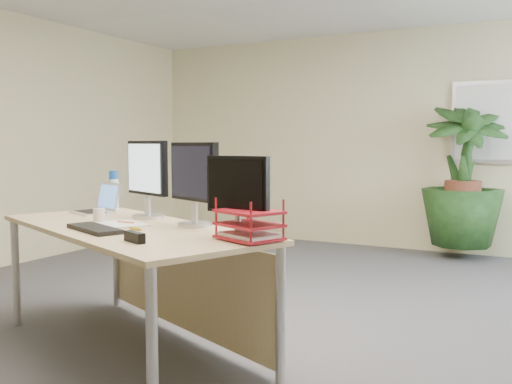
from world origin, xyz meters
The scene contains 17 objects.
floor centered at (0.00, 0.00, 0.00)m, with size 8.00×8.00×0.00m, color #47474C.
back_wall centered at (0.00, 4.00, 1.35)m, with size 7.00×0.04×2.70m, color beige.
whiteboard centered at (1.20, 3.97, 1.55)m, with size 1.30×0.04×0.95m.
desk centered at (-0.62, -0.26, 0.63)m, with size 2.25×1.61×0.80m.
floor_plant centered at (0.74, 3.68, 0.75)m, with size 0.84×0.84×1.50m, color #143413.
monitor_left centered at (-0.80, 0.00, 1.10)m, with size 0.45×0.22×0.53m.
monitor_right centered at (-0.30, -0.18, 1.09)m, with size 0.44×0.22×0.52m.
monitor_dark centered at (0.16, -0.44, 1.05)m, with size 0.40×0.18×0.44m.
laptop centered at (-1.29, 0.05, 0.85)m, with size 0.39×0.37×0.22m.
keyboard centered at (-0.71, -0.61, 0.81)m, with size 0.46×0.15×0.03m, color black.
coffee_mug centered at (-0.97, -0.29, 0.84)m, with size 0.11×0.08×0.09m.
spiral_notebook centered at (-0.71, -0.35, 0.80)m, with size 0.31×0.23×0.01m, color white.
orange_pen centered at (-0.71, -0.33, 0.81)m, with size 0.01×0.01×0.13m, color orange.
yellow_highlighter centered at (-0.52, -0.47, 0.80)m, with size 0.02×0.02×0.12m, color gold.
water_bottle centered at (-1.38, 0.31, 0.94)m, with size 0.08×0.08×0.30m.
letter_tray centered at (0.25, -0.48, 0.87)m, with size 0.39×0.35×0.15m.
stapler centered at (-0.25, -0.80, 0.82)m, with size 0.16×0.04×0.05m, color black.
Camera 1 is at (1.66, -3.08, 1.30)m, focal length 40.00 mm.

